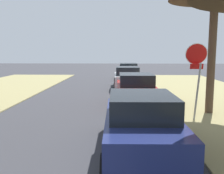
% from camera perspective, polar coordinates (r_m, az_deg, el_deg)
% --- Properties ---
extents(stop_sign_far, '(0.82, 0.75, 2.91)m').
position_cam_1_polar(stop_sign_far, '(9.90, 18.65, 4.73)').
color(stop_sign_far, '#9EA0A5').
rests_on(stop_sign_far, grass_verge_right).
extents(parked_sedan_navy, '(2.01, 4.43, 1.57)m').
position_cam_1_polar(parked_sedan_navy, '(6.71, 6.55, -8.57)').
color(parked_sedan_navy, navy).
rests_on(parked_sedan_navy, ground).
extents(parked_sedan_red, '(2.01, 4.43, 1.57)m').
position_cam_1_polar(parked_sedan_red, '(12.59, 5.40, -0.80)').
color(parked_sedan_red, red).
rests_on(parked_sedan_red, ground).
extents(parked_sedan_silver, '(2.01, 4.43, 1.57)m').
position_cam_1_polar(parked_sedan_silver, '(18.40, 3.44, 1.98)').
color(parked_sedan_silver, '#BCBCC1').
rests_on(parked_sedan_silver, ground).
extents(parked_sedan_white, '(2.01, 4.43, 1.57)m').
position_cam_1_polar(parked_sedan_white, '(24.42, 3.67, 3.44)').
color(parked_sedan_white, white).
rests_on(parked_sedan_white, ground).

